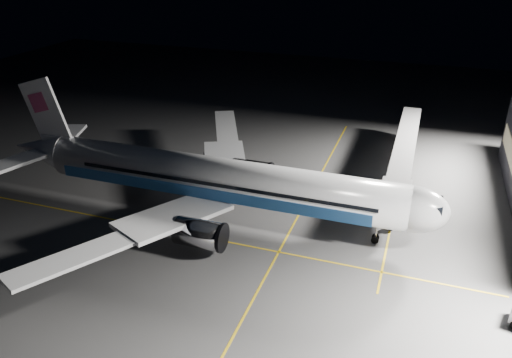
{
  "coord_description": "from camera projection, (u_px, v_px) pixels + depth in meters",
  "views": [
    {
      "loc": [
        23.68,
        -53.47,
        33.76
      ],
      "look_at": [
        4.99,
        0.18,
        6.0
      ],
      "focal_mm": 35.0,
      "sensor_mm": 36.0,
      "label": 1
    }
  ],
  "objects": [
    {
      "name": "ground",
      "position": [
        221.0,
        214.0,
        67.19
      ],
      "size": [
        200.0,
        200.0,
        0.0
      ],
      "primitive_type": "plane",
      "color": "#4C4C4F",
      "rests_on": "ground"
    },
    {
      "name": "guide_line_main",
      "position": [
        292.0,
        227.0,
        64.24
      ],
      "size": [
        0.25,
        80.0,
        0.01
      ],
      "primitive_type": "cube",
      "color": "gold",
      "rests_on": "ground"
    },
    {
      "name": "guide_line_side",
      "position": [
        395.0,
        206.0,
        69.17
      ],
      "size": [
        0.25,
        40.0,
        0.01
      ],
      "primitive_type": "cube",
      "color": "gold",
      "rests_on": "ground"
    },
    {
      "name": "baggage_tug",
      "position": [
        211.0,
        154.0,
        83.78
      ],
      "size": [
        2.59,
        2.24,
        1.66
      ],
      "rotation": [
        0.0,
        0.0,
        0.2
      ],
      "color": "black",
      "rests_on": "ground"
    },
    {
      "name": "jet_bridge",
      "position": [
        404.0,
        154.0,
        74.0
      ],
      "size": [
        3.6,
        34.4,
        6.3
      ],
      "color": "#B2B2B7",
      "rests_on": "ground"
    },
    {
      "name": "guide_line_cross",
      "position": [
        202.0,
        237.0,
        62.1
      ],
      "size": [
        70.0,
        0.25,
        0.01
      ],
      "primitive_type": "cube",
      "color": "gold",
      "rests_on": "ground"
    },
    {
      "name": "safety_cone_a",
      "position": [
        194.0,
        193.0,
        72.18
      ],
      "size": [
        0.42,
        0.42,
        0.62
      ],
      "primitive_type": "cone",
      "color": "#FD600A",
      "rests_on": "ground"
    },
    {
      "name": "safety_cone_c",
      "position": [
        269.0,
        177.0,
        76.9
      ],
      "size": [
        0.4,
        0.4,
        0.61
      ],
      "primitive_type": "cone",
      "color": "#FD600A",
      "rests_on": "ground"
    },
    {
      "name": "safety_cone_b",
      "position": [
        227.0,
        194.0,
        71.89
      ],
      "size": [
        0.42,
        0.42,
        0.63
      ],
      "primitive_type": "cone",
      "color": "#FD600A",
      "rests_on": "ground"
    },
    {
      "name": "airliner",
      "position": [
        212.0,
        179.0,
        65.24
      ],
      "size": [
        61.48,
        54.22,
        16.64
      ],
      "color": "silver",
      "rests_on": "ground"
    }
  ]
}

